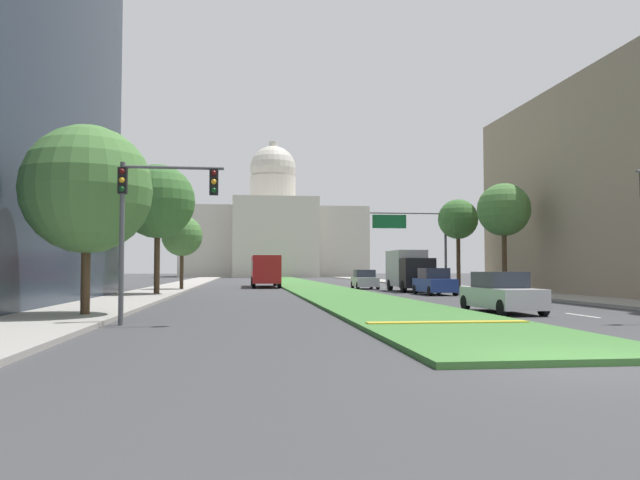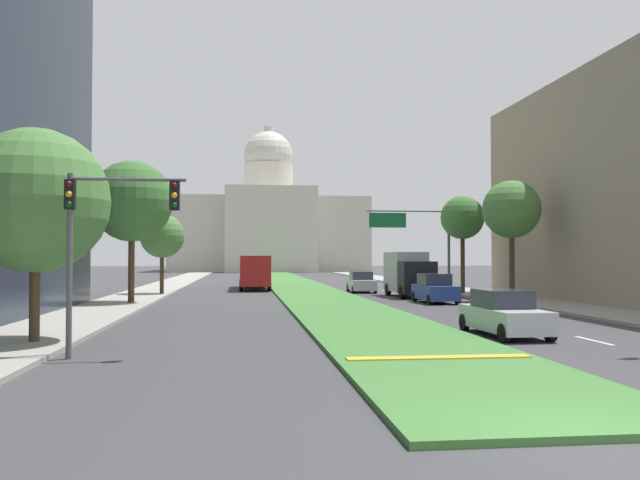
% 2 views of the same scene
% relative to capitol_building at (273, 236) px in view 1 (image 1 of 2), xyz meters
% --- Properties ---
extents(ground_plane, '(276.21, 276.21, 0.00)m').
position_rel_capitol_building_xyz_m(ground_plane, '(0.00, -61.85, -8.90)').
color(ground_plane, '#3D3D3F').
extents(grass_median, '(5.57, 113.00, 0.14)m').
position_rel_capitol_building_xyz_m(grass_median, '(0.00, -68.12, -8.83)').
color(grass_median, '#427A38').
rests_on(grass_median, ground_plane).
extents(median_curb_nose, '(5.01, 0.50, 0.04)m').
position_rel_capitol_building_xyz_m(median_curb_nose, '(0.00, -116.98, -8.74)').
color(median_curb_nose, gold).
rests_on(median_curb_nose, grass_median).
extents(lane_dashes_right, '(0.16, 54.01, 0.01)m').
position_rel_capitol_building_xyz_m(lane_dashes_right, '(6.66, -86.40, -8.89)').
color(lane_dashes_right, silver).
rests_on(lane_dashes_right, ground_plane).
extents(sidewalk_left, '(4.00, 113.00, 0.15)m').
position_rel_capitol_building_xyz_m(sidewalk_left, '(-12.54, -74.40, -8.82)').
color(sidewalk_left, '#9E9991').
rests_on(sidewalk_left, ground_plane).
extents(sidewalk_right, '(4.00, 113.00, 0.15)m').
position_rel_capitol_building_xyz_m(sidewalk_right, '(12.54, -74.40, -8.82)').
color(sidewalk_right, '#9E9991').
rests_on(sidewalk_right, ground_plane).
extents(capitol_building, '(38.66, 27.98, 29.86)m').
position_rel_capitol_building_xyz_m(capitol_building, '(0.00, 0.00, 0.00)').
color(capitol_building, beige).
rests_on(capitol_building, ground_plane).
extents(traffic_light_near_left, '(3.34, 0.35, 5.20)m').
position_rel_capitol_building_xyz_m(traffic_light_near_left, '(-9.20, -115.07, -5.10)').
color(traffic_light_near_left, '#515456').
rests_on(traffic_light_near_left, ground_plane).
extents(overhead_guide_sign, '(6.40, 0.20, 6.50)m').
position_rel_capitol_building_xyz_m(overhead_guide_sign, '(7.82, -86.24, -4.21)').
color(overhead_guide_sign, '#515456').
rests_on(overhead_guide_sign, ground_plane).
extents(street_tree_left_near, '(4.66, 4.66, 7.00)m').
position_rel_capitol_building_xyz_m(street_tree_left_near, '(-11.85, -112.15, -4.24)').
color(street_tree_left_near, '#4C3823').
rests_on(street_tree_left_near, ground_plane).
extents(street_tree_left_mid, '(4.88, 4.88, 8.64)m').
position_rel_capitol_building_xyz_m(street_tree_left_mid, '(-11.85, -93.86, -2.72)').
color(street_tree_left_mid, '#4C3823').
rests_on(street_tree_left_mid, ground_plane).
extents(street_tree_right_mid, '(3.70, 3.70, 7.74)m').
position_rel_capitol_building_xyz_m(street_tree_right_mid, '(11.81, -94.19, -3.04)').
color(street_tree_right_mid, '#4C3823').
rests_on(street_tree_right_mid, ground_plane).
extents(street_tree_left_far, '(3.29, 3.29, 6.07)m').
position_rel_capitol_building_xyz_m(street_tree_left_far, '(-11.18, -84.55, -4.50)').
color(street_tree_left_far, '#4C3823').
rests_on(street_tree_left_far, ground_plane).
extents(street_tree_right_far, '(3.26, 3.26, 7.45)m').
position_rel_capitol_building_xyz_m(street_tree_right_far, '(11.17, -86.67, -3.13)').
color(street_tree_right_far, '#4C3823').
rests_on(street_tree_right_far, ground_plane).
extents(sedan_lead_stopped, '(1.95, 4.60, 1.66)m').
position_rel_capitol_building_xyz_m(sedan_lead_stopped, '(4.18, -111.27, -8.11)').
color(sedan_lead_stopped, '#BCBCC1').
rests_on(sedan_lead_stopped, ground_plane).
extents(sedan_midblock, '(2.01, 4.21, 1.82)m').
position_rel_capitol_building_xyz_m(sedan_midblock, '(6.63, -94.60, -8.05)').
color(sedan_midblock, navy).
rests_on(sedan_midblock, ground_plane).
extents(sedan_distant, '(2.06, 4.20, 1.67)m').
position_rel_capitol_building_xyz_m(sedan_distant, '(4.27, -82.15, -8.11)').
color(sedan_distant, '#BCBCC1').
rests_on(sedan_distant, ground_plane).
extents(box_truck_delivery, '(2.40, 6.40, 3.20)m').
position_rel_capitol_building_xyz_m(box_truck_delivery, '(6.55, -88.40, -7.22)').
color(box_truck_delivery, black).
rests_on(box_truck_delivery, ground_plane).
extents(city_bus, '(2.62, 11.00, 2.95)m').
position_rel_capitol_building_xyz_m(city_bus, '(-4.18, -75.68, -7.13)').
color(city_bus, '#B21E1E').
rests_on(city_bus, ground_plane).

